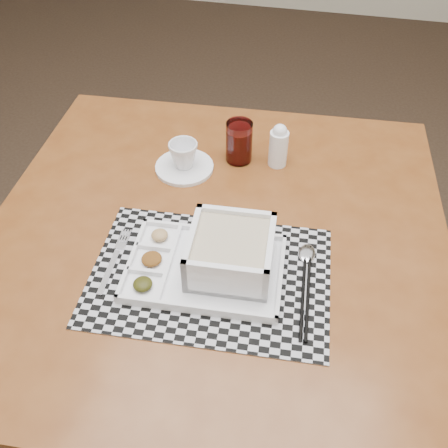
% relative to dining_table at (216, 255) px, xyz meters
% --- Properties ---
extents(floor, '(5.00, 5.00, 0.00)m').
position_rel_dining_table_xyz_m(floor, '(-0.27, 0.79, -0.70)').
color(floor, '#2E2017').
rests_on(floor, ground).
extents(dining_table, '(1.10, 1.10, 0.78)m').
position_rel_dining_table_xyz_m(dining_table, '(0.00, 0.00, 0.00)').
color(dining_table, '#5D2D11').
rests_on(dining_table, ground).
extents(placemat, '(0.51, 0.37, 0.00)m').
position_rel_dining_table_xyz_m(placemat, '(0.02, -0.13, 0.08)').
color(placemat, '#AFAEB6').
rests_on(placemat, dining_table).
extents(serving_tray, '(0.33, 0.24, 0.10)m').
position_rel_dining_table_xyz_m(serving_tray, '(0.04, -0.11, 0.12)').
color(serving_tray, white).
rests_on(serving_tray, placemat).
extents(fork, '(0.03, 0.19, 0.00)m').
position_rel_dining_table_xyz_m(fork, '(-0.19, -0.13, 0.08)').
color(fork, silver).
rests_on(fork, placemat).
extents(spoon, '(0.04, 0.18, 0.01)m').
position_rel_dining_table_xyz_m(spoon, '(0.21, -0.04, 0.09)').
color(spoon, silver).
rests_on(spoon, placemat).
extents(chopsticks, '(0.03, 0.24, 0.01)m').
position_rel_dining_table_xyz_m(chopsticks, '(0.22, -0.13, 0.09)').
color(chopsticks, black).
rests_on(chopsticks, placemat).
extents(saucer, '(0.15, 0.15, 0.01)m').
position_rel_dining_table_xyz_m(saucer, '(-0.13, 0.20, 0.09)').
color(saucer, white).
rests_on(saucer, dining_table).
extents(cup, '(0.10, 0.10, 0.07)m').
position_rel_dining_table_xyz_m(cup, '(-0.13, 0.20, 0.12)').
color(cup, white).
rests_on(cup, saucer).
extents(juice_glass, '(0.07, 0.07, 0.11)m').
position_rel_dining_table_xyz_m(juice_glass, '(-0.00, 0.27, 0.13)').
color(juice_glass, white).
rests_on(juice_glass, dining_table).
extents(creamer_bottle, '(0.05, 0.05, 0.12)m').
position_rel_dining_table_xyz_m(creamer_bottle, '(0.10, 0.28, 0.14)').
color(creamer_bottle, white).
rests_on(creamer_bottle, dining_table).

